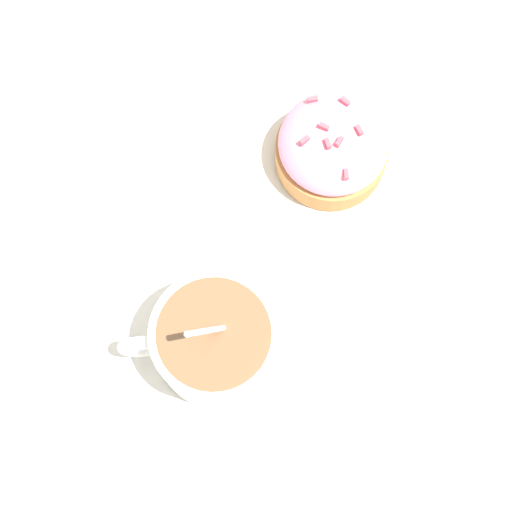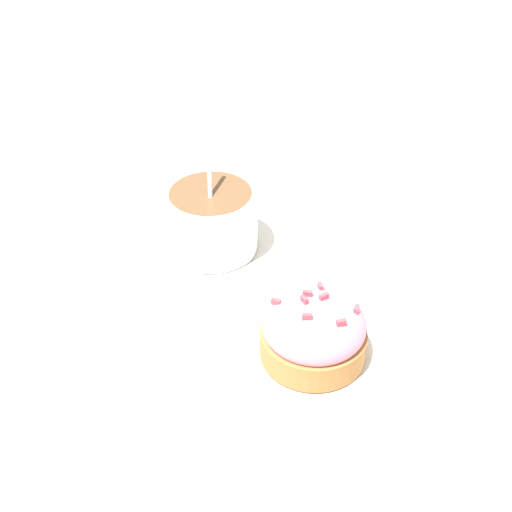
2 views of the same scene
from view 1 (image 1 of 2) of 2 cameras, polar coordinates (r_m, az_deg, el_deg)
The scene contains 4 objects.
ground_plane at distance 0.62m, azimuth 1.15°, elevation 0.37°, with size 3.00×3.00×0.00m, color #C6B793.
paper_napkin at distance 0.62m, azimuth 1.15°, elevation 0.41°, with size 0.32×0.30×0.00m.
coffee_cup at distance 0.57m, azimuth -2.84°, elevation -5.67°, with size 0.09×0.09×0.10m.
frosted_pastry at distance 0.62m, azimuth 5.11°, elevation 7.23°, with size 0.08×0.08×0.06m.
Camera 1 is at (0.14, 0.09, 0.60)m, focal length 60.00 mm.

